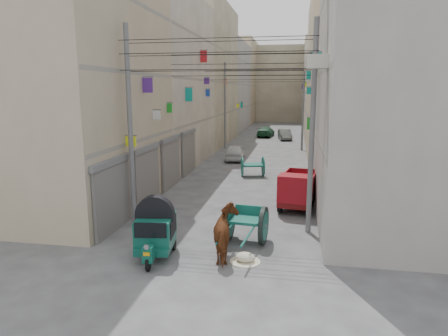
% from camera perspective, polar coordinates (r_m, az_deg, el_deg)
% --- Properties ---
extents(ground, '(140.00, 140.00, 0.00)m').
position_cam_1_polar(ground, '(11.10, -7.17, -18.44)').
color(ground, '#404042').
rests_on(ground, ground).
extents(building_row_left, '(8.00, 62.00, 14.00)m').
position_cam_1_polar(building_row_left, '(44.71, -4.14, 12.31)').
color(building_row_left, tan).
rests_on(building_row_left, ground).
extents(building_row_right, '(8.00, 62.00, 14.00)m').
position_cam_1_polar(building_row_right, '(43.62, 17.15, 11.90)').
color(building_row_right, '#9B9591').
rests_on(building_row_right, ground).
extents(end_cap_building, '(22.00, 10.00, 13.00)m').
position_cam_1_polar(end_cap_building, '(75.26, 8.08, 11.74)').
color(end_cap_building, '#B7AB90').
rests_on(end_cap_building, ground).
extents(shutters_left, '(0.18, 14.40, 2.88)m').
position_cam_1_polar(shutters_left, '(21.13, -9.09, 0.12)').
color(shutters_left, '#525257').
rests_on(shutters_left, ground).
extents(signboards, '(8.22, 40.52, 5.67)m').
position_cam_1_polar(signboards, '(31.07, 4.66, 7.29)').
color(signboards, '#F5FE1C').
rests_on(signboards, ground).
extents(ac_units, '(0.70, 6.55, 3.35)m').
position_cam_1_polar(ac_units, '(16.99, 12.95, 17.49)').
color(ac_units, '#B5B3A2').
rests_on(ac_units, ground).
extents(utility_poles, '(7.40, 22.20, 8.00)m').
position_cam_1_polar(utility_poles, '(26.41, 3.71, 7.88)').
color(utility_poles, '#5F5F61').
rests_on(utility_poles, ground).
extents(overhead_cables, '(7.40, 22.52, 1.12)m').
position_cam_1_polar(overhead_cables, '(23.82, 3.06, 14.20)').
color(overhead_cables, black).
rests_on(overhead_cables, ground).
extents(auto_rickshaw, '(1.49, 2.31, 1.58)m').
position_cam_1_polar(auto_rickshaw, '(13.53, -9.77, -8.62)').
color(auto_rickshaw, black).
rests_on(auto_rickshaw, ground).
extents(tonga_cart, '(1.57, 3.16, 1.38)m').
position_cam_1_polar(tonga_cart, '(14.57, 3.15, -7.90)').
color(tonga_cart, black).
rests_on(tonga_cart, ground).
extents(mini_truck, '(1.89, 3.35, 1.78)m').
position_cam_1_polar(mini_truck, '(18.69, 10.36, -3.37)').
color(mini_truck, black).
rests_on(mini_truck, ground).
extents(second_cart, '(1.68, 1.56, 1.27)m').
position_cam_1_polar(second_cart, '(25.68, 4.11, 0.31)').
color(second_cart, '#135649').
rests_on(second_cart, ground).
extents(feed_sack, '(0.62, 0.49, 0.31)m').
position_cam_1_polar(feed_sack, '(13.21, 3.03, -12.59)').
color(feed_sack, beige).
rests_on(feed_sack, ground).
extents(horse, '(1.33, 2.15, 1.69)m').
position_cam_1_polar(horse, '(13.20, 0.46, -9.35)').
color(horse, brown).
rests_on(horse, ground).
extents(distant_car_white, '(1.73, 3.73, 1.24)m').
position_cam_1_polar(distant_car_white, '(31.62, 1.59, 2.26)').
color(distant_car_white, silver).
rests_on(distant_car_white, ground).
extents(distant_car_grey, '(1.78, 3.70, 1.17)m').
position_cam_1_polar(distant_car_grey, '(45.28, 8.68, 4.75)').
color(distant_car_grey, '#515653').
rests_on(distant_car_grey, ground).
extents(distant_car_green, '(2.03, 4.23, 1.19)m').
position_cam_1_polar(distant_car_green, '(48.05, 5.97, 5.19)').
color(distant_car_green, '#1B502E').
rests_on(distant_car_green, ground).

